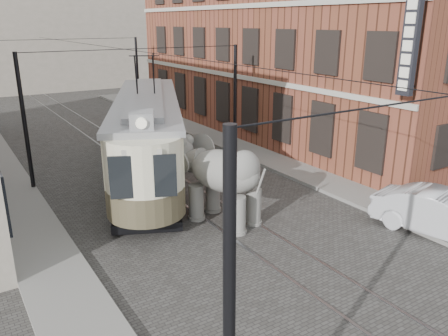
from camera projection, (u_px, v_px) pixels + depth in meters
ground at (210, 208)px, 18.11m from camera, size 120.00×120.00×0.00m
tram_rails at (210, 208)px, 18.10m from camera, size 1.54×80.00×0.02m
sidewalk_right at (319, 179)px, 21.14m from camera, size 2.00×60.00×0.15m
sidewalk_left at (40, 248)px, 14.77m from camera, size 2.00×60.00×0.15m
brick_building at (284, 40)px, 29.06m from camera, size 8.00×26.00×12.00m
distant_block at (19, 23)px, 48.01m from camera, size 28.00×10.00×14.00m
catenary at (151, 114)px, 21.08m from camera, size 11.00×30.20×6.00m
tram at (147, 116)px, 21.56m from camera, size 8.62×14.34×5.71m
elephant at (225, 183)px, 16.44m from camera, size 4.26×5.62×3.06m
parked_car at (443, 215)px, 15.57m from camera, size 2.80×5.02×1.57m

